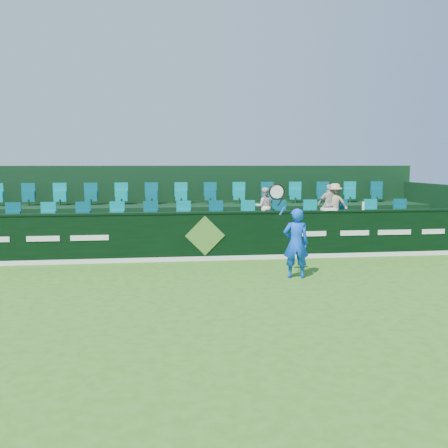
{
  "coord_description": "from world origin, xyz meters",
  "views": [
    {
      "loc": [
        -1.21,
        -9.64,
        2.67
      ],
      "look_at": [
        0.39,
        2.8,
        1.15
      ],
      "focal_mm": 40.0,
      "sensor_mm": 36.0,
      "label": 1
    }
  ],
  "objects": [
    {
      "name": "seat_row_back",
      "position": [
        0.0,
        7.3,
        1.6
      ],
      "size": [
        13.5,
        0.5,
        0.6
      ],
      "primitive_type": "cube",
      "color": "#048C92",
      "rests_on": "stand_tier_back"
    },
    {
      "name": "drinks_bottle",
      "position": [
        4.58,
        4.0,
        1.47
      ],
      "size": [
        0.07,
        0.07,
        0.24
      ],
      "primitive_type": "cylinder",
      "color": "silver",
      "rests_on": "sponsor_hoarding"
    },
    {
      "name": "sponsor_hoarding",
      "position": [
        0.0,
        4.0,
        0.67
      ],
      "size": [
        16.0,
        0.25,
        1.35
      ],
      "color": "black",
      "rests_on": "ground"
    },
    {
      "name": "spectator_right",
      "position": [
        4.12,
        5.12,
        1.43
      ],
      "size": [
        0.91,
        0.65,
        1.27
      ],
      "primitive_type": "imported",
      "rotation": [
        0.0,
        0.0,
        2.9
      ],
      "color": "tan",
      "rests_on": "stand_tier_front"
    },
    {
      "name": "seat_row_front",
      "position": [
        0.0,
        5.5,
        1.1
      ],
      "size": [
        13.5,
        0.5,
        0.6
      ],
      "primitive_type": "cube",
      "color": "#048C92",
      "rests_on": "stand_tier_front"
    },
    {
      "name": "spectator_left",
      "position": [
        1.92,
        5.12,
        1.38
      ],
      "size": [
        0.58,
        0.47,
        1.15
      ],
      "primitive_type": "imported",
      "rotation": [
        0.0,
        0.0,
        3.09
      ],
      "color": "silver",
      "rests_on": "stand_tier_front"
    },
    {
      "name": "stand_rear",
      "position": [
        0.0,
        7.44,
        1.22
      ],
      "size": [
        16.0,
        4.1,
        2.6
      ],
      "color": "black",
      "rests_on": "ground"
    },
    {
      "name": "tennis_player",
      "position": [
        1.92,
        1.57,
        0.84
      ],
      "size": [
        1.08,
        0.47,
        2.3
      ],
      "color": "blue",
      "rests_on": "ground"
    },
    {
      "name": "stand_tier_front",
      "position": [
        0.0,
        5.1,
        0.4
      ],
      "size": [
        16.0,
        2.0,
        0.8
      ],
      "primitive_type": "cube",
      "color": "black",
      "rests_on": "ground"
    },
    {
      "name": "ground",
      "position": [
        0.0,
        0.0,
        0.0
      ],
      "size": [
        60.0,
        60.0,
        0.0
      ],
      "primitive_type": "plane",
      "color": "#376C19",
      "rests_on": "ground"
    },
    {
      "name": "spectator_middle",
      "position": [
        3.96,
        5.12,
        1.42
      ],
      "size": [
        0.76,
        0.38,
        1.24
      ],
      "primitive_type": "imported",
      "rotation": [
        0.0,
        0.0,
        3.04
      ],
      "color": "beige",
      "rests_on": "stand_tier_front"
    },
    {
      "name": "towel",
      "position": [
        3.55,
        4.0,
        1.38
      ],
      "size": [
        0.41,
        0.27,
        0.06
      ],
      "primitive_type": "cube",
      "color": "white",
      "rests_on": "sponsor_hoarding"
    },
    {
      "name": "stand_tier_back",
      "position": [
        0.0,
        7.0,
        0.65
      ],
      "size": [
        16.0,
        1.8,
        1.3
      ],
      "primitive_type": "cube",
      "color": "black",
      "rests_on": "ground"
    }
  ]
}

